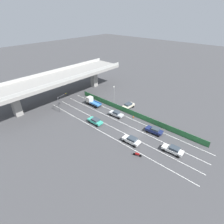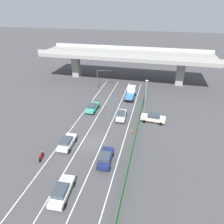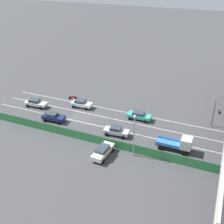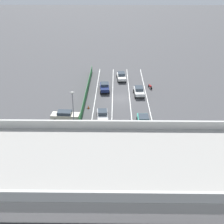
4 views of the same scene
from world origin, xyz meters
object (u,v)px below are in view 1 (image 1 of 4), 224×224
Objects in this scene: car_taxi_teal at (95,121)px; motorcycle at (137,154)px; car_sedan_white at (131,140)px; traffic_cone at (133,117)px; car_sedan_silver at (116,114)px; flatbed_truck_blue at (92,101)px; traffic_light at (62,99)px; parked_sedan_cream at (128,106)px; car_sedan_navy at (154,130)px; street_lamp at (114,94)px; car_hatchback_white at (173,150)px.

car_taxi_teal reaches higher than motorcycle.
traffic_cone is at bearing 33.35° from car_sedan_white.
flatbed_truck_blue is (0.26, 10.87, 0.40)m from car_sedan_silver.
car_taxi_teal is (-6.73, 1.86, -0.01)m from car_sedan_silver.
traffic_cone is (10.85, -19.21, -3.34)m from traffic_light.
motorcycle is 21.28m from parked_sedan_cream.
parked_sedan_cream is (6.13, 12.93, 0.03)m from car_sedan_navy.
car_taxi_teal is at bearing 173.43° from parked_sedan_cream.
parked_sedan_cream is at bearing -6.57° from car_taxi_teal.
car_sedan_navy is 12.56m from car_sedan_silver.
car_sedan_white is at bearing -123.06° from car_sedan_silver.
traffic_light reaches higher than car_sedan_navy.
flatbed_truck_blue is (0.15, 23.43, 0.37)m from car_sedan_navy.
car_sedan_navy is 2.34× the size of motorcycle.
street_lamp is (12.23, -10.49, 0.59)m from traffic_light.
car_hatchback_white is at bearing -81.15° from car_taxi_teal.
car_hatchback_white is 1.09× the size of car_sedan_white.
motorcycle is at bearing -171.50° from car_sedan_navy.
car_taxi_teal reaches higher than traffic_cone.
car_sedan_navy is 0.88× the size of traffic_light.
car_sedan_white is 17.00m from parked_sedan_cream.
traffic_light reaches higher than traffic_cone.
parked_sedan_cream is 7.37× the size of traffic_cone.
traffic_light is (-14.31, 14.67, 2.71)m from parked_sedan_cream.
car_sedan_white is 18.93m from street_lamp.
car_sedan_white is 12.36m from car_taxi_teal.
street_lamp reaches higher than car_sedan_silver.
flatbed_truck_blue is (7.09, 21.37, 0.37)m from car_sedan_white.
car_sedan_white is 6.66× the size of traffic_cone.
car_sedan_navy is 23.43m from flatbed_truck_blue.
car_sedan_white reaches higher than car_taxi_teal.
car_hatchback_white is at bearing -107.75° from street_lamp.
traffic_light reaches higher than car_sedan_silver.
car_taxi_teal is at bearing -127.79° from flatbed_truck_blue.
car_sedan_white is 0.97× the size of car_sedan_silver.
motorcycle is at bearing -111.37° from flatbed_truck_blue.
street_lamp is at bearing 53.85° from car_sedan_white.
car_sedan_silver is 0.64× the size of street_lamp.
street_lamp reaches higher than car_taxi_teal.
traffic_light is at bearing 87.26° from motorcycle.
car_sedan_white is (-6.94, 2.06, 0.00)m from car_sedan_navy.
parked_sedan_cream is 5.72m from street_lamp.
street_lamp is at bearing 116.42° from parked_sedan_cream.
parked_sedan_cream is (15.70, 14.36, 0.48)m from motorcycle.
car_sedan_navy is 9.69m from motorcycle.
car_hatchback_white is 21.32m from car_taxi_teal.
flatbed_truck_blue is 7.99m from street_lamp.
car_sedan_white is at bearing -108.37° from flatbed_truck_blue.
car_hatchback_white reaches higher than traffic_cone.
car_sedan_silver is 0.93× the size of parked_sedan_cream.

